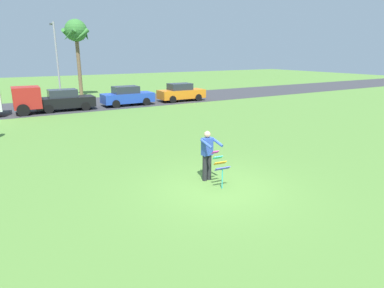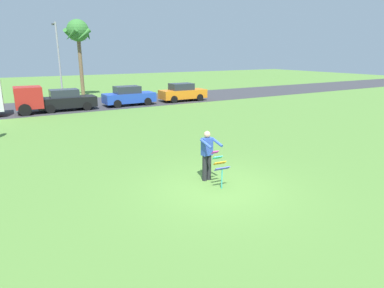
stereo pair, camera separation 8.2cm
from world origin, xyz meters
name	(u,v)px [view 1 (the left image)]	position (x,y,z in m)	size (l,w,h in m)	color
ground_plane	(218,187)	(0.00, 0.00, 0.00)	(120.00, 120.00, 0.00)	#568438
road_strip	(77,105)	(0.00, 20.63, 0.01)	(120.00, 8.00, 0.01)	#38383D
person_kite_flyer	(207,154)	(0.06, 0.73, 0.95)	(0.56, 0.67, 1.73)	#26262B
kite_held	(220,164)	(0.09, 0.03, 0.78)	(0.52, 0.66, 1.15)	#D83399
parked_car_black	(65,100)	(-1.34, 18.23, 0.77)	(4.24, 1.91, 1.60)	black
parked_car_blue	(127,96)	(3.61, 18.23, 0.77)	(4.21, 1.85, 1.60)	#2347B7
parked_car_orange	(181,92)	(8.72, 18.23, 0.77)	(4.23, 1.90, 1.60)	orange
palm_tree_right_near	(76,33)	(1.73, 26.48, 6.06)	(2.58, 2.71, 7.39)	brown
streetlight_pole	(56,56)	(-0.38, 25.81, 4.00)	(0.24, 1.65, 7.00)	#9E9EA3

